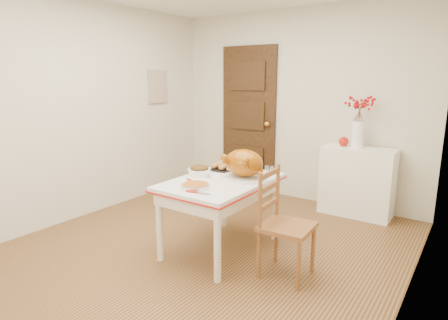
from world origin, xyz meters
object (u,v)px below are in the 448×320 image
Objects in this scene: kitchen_table at (221,215)px; chair_oak at (287,224)px; sideboard at (357,182)px; turkey_platter at (244,164)px; pumpkin_pie at (195,185)px.

chair_oak reaches higher than kitchen_table.
sideboard is 0.71× the size of kitchen_table.
chair_oak is 2.06× the size of turkey_platter.
kitchen_table is at bearing -115.08° from sideboard.
pumpkin_pie is at bearing -95.41° from kitchen_table.
kitchen_table is 4.71× the size of pumpkin_pie.
sideboard is at bearing 64.92° from kitchen_table.
turkey_platter reaches higher than pumpkin_pie.
turkey_platter is 0.54m from pumpkin_pie.
kitchen_table is 0.53m from turkey_platter.
sideboard is 1.87m from kitchen_table.
sideboard is at bearing 63.29° from turkey_platter.
sideboard reaches higher than pumpkin_pie.
sideboard is at bearing -5.04° from chair_oak.
kitchen_table is at bearing 80.59° from chair_oak.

